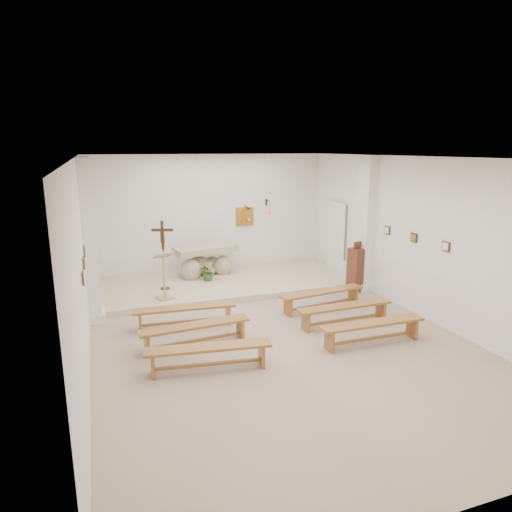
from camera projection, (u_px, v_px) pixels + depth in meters
name	position (u px, v px, depth m)	size (l,w,h in m)	color
ground	(272.00, 333.00, 9.28)	(7.00, 10.00, 0.00)	tan
wall_left	(82.00, 264.00, 7.73)	(0.02, 10.00, 3.50)	white
wall_right	(421.00, 238.00, 10.01)	(0.02, 10.00, 3.50)	white
wall_back	(211.00, 215.00, 13.44)	(7.00, 0.02, 3.50)	white
ceiling	(274.00, 158.00, 8.47)	(7.00, 10.00, 0.02)	silver
sanctuary_platform	(225.00, 283.00, 12.47)	(6.98, 3.00, 0.15)	beige
pilaster_left	(90.00, 242.00, 9.60)	(0.26, 0.55, 3.50)	white
pilaster_right	(365.00, 224.00, 11.80)	(0.26, 0.55, 3.50)	white
gold_wall_relief	(245.00, 216.00, 13.78)	(0.55, 0.04, 0.55)	orange
sanctuary_lamp	(269.00, 211.00, 13.74)	(0.11, 0.36, 0.44)	black
station_frame_left_front	(83.00, 278.00, 7.01)	(0.03, 0.20, 0.20)	#382A18
station_frame_left_mid	(84.00, 263.00, 7.93)	(0.03, 0.20, 0.20)	#382A18
station_frame_left_rear	(84.00, 251.00, 8.85)	(0.03, 0.20, 0.20)	#382A18
station_frame_right_front	(446.00, 246.00, 9.28)	(0.03, 0.20, 0.20)	#382A18
station_frame_right_mid	(414.00, 237.00, 10.19)	(0.03, 0.20, 0.20)	#382A18
station_frame_right_rear	(387.00, 230.00, 11.11)	(0.03, 0.20, 0.20)	#382A18
radiator_left	(92.00, 298.00, 10.57)	(0.10, 0.85, 0.52)	silver
radiator_right	(350.00, 272.00, 12.81)	(0.10, 0.85, 0.52)	silver
altar	(205.00, 263.00, 12.87)	(1.86, 1.03, 0.91)	#B8AB8C
lectern	(164.00, 275.00, 10.80)	(0.50, 0.46, 1.18)	tan
crucifix_stand	(163.00, 250.00, 11.45)	(0.52, 0.23, 1.77)	#3E2113
potted_plant	(208.00, 271.00, 12.40)	(0.45, 0.39, 0.50)	#2E5221
donation_pedestal	(356.00, 269.00, 11.90)	(0.43, 0.43, 1.32)	#562A18
bench_left_front	(185.00, 312.00, 9.53)	(2.14, 0.51, 0.45)	brown
bench_right_front	(322.00, 295.00, 10.58)	(2.15, 0.61, 0.45)	brown
bench_left_second	(195.00, 330.00, 8.59)	(2.14, 0.50, 0.45)	brown
bench_right_second	(345.00, 310.00, 9.63)	(2.13, 0.38, 0.45)	brown
bench_left_third	(208.00, 352.00, 7.64)	(2.15, 0.62, 0.45)	brown
bench_right_third	(372.00, 328.00, 8.69)	(2.12, 0.35, 0.45)	brown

